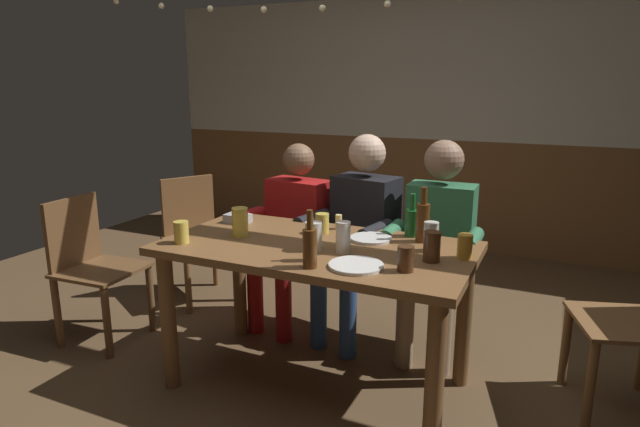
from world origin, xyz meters
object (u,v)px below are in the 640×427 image
object	(u,v)px
pint_glass_4	(406,259)
pint_glass_6	(343,237)
condiment_caddy	(238,218)
pint_glass_7	(240,222)
pint_glass_2	(431,237)
chair_empty_near_left	(91,264)
person_1	(360,228)
bottle_0	(423,221)
bottle_1	(310,246)
pint_glass_0	(314,236)
plate_0	(371,239)
chair_empty_near_right	(196,234)
bottle_2	(412,221)
pint_glass_1	(322,223)
pint_glass_8	(465,246)
dining_table	(317,268)
person_0	(293,227)
person_2	(437,239)
table_candle	(339,222)
pint_glass_5	(181,232)
bottle_3	(311,244)
plate_1	(356,266)

from	to	relation	value
pint_glass_4	pint_glass_6	size ratio (longest dim) A/B	0.74
condiment_caddy	pint_glass_7	world-z (taller)	pint_glass_7
pint_glass_2	chair_empty_near_left	bearing A→B (deg)	-174.09
person_1	bottle_0	distance (m)	0.63
bottle_0	bottle_1	world-z (taller)	bottle_0
pint_glass_0	plate_0	bearing A→B (deg)	55.15
chair_empty_near_right	bottle_2	bearing A→B (deg)	106.20
bottle_1	bottle_2	xyz separation A→B (m)	(0.27, 0.66, -0.02)
condiment_caddy	pint_glass_1	size ratio (longest dim) A/B	1.30
pint_glass_2	pint_glass_6	world-z (taller)	pint_glass_6
plate_0	bottle_1	bearing A→B (deg)	-101.28
plate_0	pint_glass_1	world-z (taller)	pint_glass_1
condiment_caddy	pint_glass_8	size ratio (longest dim) A/B	1.23
pint_glass_8	pint_glass_7	bearing A→B (deg)	-173.54
bottle_0	pint_glass_8	size ratio (longest dim) A/B	2.46
pint_glass_7	pint_glass_4	bearing A→B (deg)	-9.47
pint_glass_6	pint_glass_7	world-z (taller)	pint_glass_7
bottle_1	pint_glass_0	size ratio (longest dim) A/B	1.85
dining_table	chair_empty_near_right	size ratio (longest dim) A/B	1.74
person_1	plate_0	bearing A→B (deg)	127.91
person_0	person_2	world-z (taller)	person_2
bottle_1	pint_glass_6	world-z (taller)	bottle_1
chair_empty_near_right	pint_glass_4	distance (m)	2.08
table_candle	pint_glass_5	xyz separation A→B (m)	(-0.61, -0.57, 0.02)
plate_0	pint_glass_5	xyz separation A→B (m)	(-0.84, -0.45, 0.05)
person_2	bottle_1	xyz separation A→B (m)	(-0.34, -0.96, 0.18)
person_0	chair_empty_near_right	size ratio (longest dim) A/B	1.34
chair_empty_near_left	bottle_3	distance (m)	1.62
person_1	chair_empty_near_right	world-z (taller)	person_1
bottle_2	pint_glass_6	xyz separation A→B (m)	(-0.22, -0.41, -0.01)
person_2	bottle_0	world-z (taller)	person_2
bottle_1	pint_glass_4	size ratio (longest dim) A/B	2.31
pint_glass_0	pint_glass_1	world-z (taller)	pint_glass_0
dining_table	chair_empty_near_left	distance (m)	1.50
person_2	plate_1	size ratio (longest dim) A/B	5.13
plate_1	pint_glass_0	bearing A→B (deg)	152.30
person_2	condiment_caddy	size ratio (longest dim) A/B	8.88
condiment_caddy	pint_glass_6	xyz separation A→B (m)	(0.76, -0.26, 0.05)
plate_0	pint_glass_4	xyz separation A→B (m)	(0.29, -0.38, 0.05)
pint_glass_0	pint_glass_4	distance (m)	0.49
dining_table	person_1	xyz separation A→B (m)	(-0.01, 0.64, 0.05)
plate_1	bottle_0	world-z (taller)	bottle_0
pint_glass_1	chair_empty_near_left	bearing A→B (deg)	-169.19
pint_glass_5	pint_glass_8	world-z (taller)	pint_glass_8
plate_1	dining_table	bearing A→B (deg)	142.35
dining_table	bottle_1	distance (m)	0.40
bottle_0	pint_glass_7	bearing A→B (deg)	-161.08
chair_empty_near_left	plate_0	bearing A→B (deg)	95.95
condiment_caddy	pint_glass_7	distance (m)	0.29
pint_glass_8	pint_glass_4	bearing A→B (deg)	-124.90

